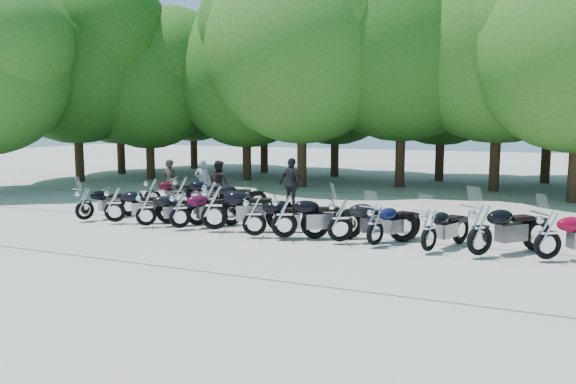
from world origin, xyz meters
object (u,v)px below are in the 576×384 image
at_px(motorcycle_4, 214,206).
at_px(motorcycle_6, 284,215).
at_px(motorcycle_2, 146,208).
at_px(motorcycle_13, 182,192).
at_px(motorcycle_12, 152,192).
at_px(motorcycle_9, 429,229).
at_px(rider_1, 219,183).
at_px(motorcycle_1, 114,203).
at_px(motorcycle_10, 480,228).
at_px(rider_3, 203,182).
at_px(motorcycle_5, 254,215).
at_px(motorcycle_0, 84,203).
at_px(rider_0, 170,183).
at_px(motorcycle_8, 375,224).
at_px(motorcycle_7, 340,219).
at_px(motorcycle_3, 180,209).
at_px(rider_2, 292,184).
at_px(motorcycle_11, 548,234).
at_px(motorcycle_14, 211,196).

xyz_separation_m(motorcycle_4, motorcycle_6, (2.18, -0.18, -0.07)).
bearing_deg(motorcycle_6, motorcycle_2, 61.88).
bearing_deg(motorcycle_13, motorcycle_12, 66.57).
relative_size(motorcycle_9, rider_1, 1.25).
xyz_separation_m(motorcycle_1, motorcycle_4, (3.33, 0.14, 0.11)).
xyz_separation_m(motorcycle_10, rider_3, (-9.98, 4.43, 0.14)).
bearing_deg(motorcycle_5, motorcycle_13, 33.53).
relative_size(motorcycle_0, motorcycle_9, 1.00).
distance_m(motorcycle_1, rider_0, 3.67).
height_order(motorcycle_1, motorcycle_8, motorcycle_1).
xyz_separation_m(motorcycle_4, rider_0, (-3.91, 3.48, 0.11)).
bearing_deg(rider_1, motorcycle_7, 169.27).
height_order(motorcycle_7, motorcycle_13, motorcycle_13).
height_order(motorcycle_3, motorcycle_4, motorcycle_4).
bearing_deg(rider_3, motorcycle_12, 31.88).
distance_m(motorcycle_6, rider_0, 7.11).
bearing_deg(rider_2, motorcycle_11, 167.87).
distance_m(motorcycle_8, rider_2, 6.10).
bearing_deg(motorcycle_12, motorcycle_1, 150.31).
distance_m(rider_1, rider_2, 2.69).
relative_size(motorcycle_6, motorcycle_14, 1.09).
bearing_deg(motorcycle_1, motorcycle_7, -116.01).
distance_m(motorcycle_0, motorcycle_13, 3.30).
bearing_deg(rider_2, motorcycle_5, 118.41).
distance_m(motorcycle_13, rider_0, 1.24).
bearing_deg(motorcycle_6, motorcycle_12, 36.50).
xyz_separation_m(motorcycle_2, motorcycle_9, (7.94, 0.06, 0.01)).
bearing_deg(motorcycle_7, motorcycle_8, -122.34).
height_order(motorcycle_1, rider_0, rider_0).
height_order(motorcycle_1, motorcycle_6, motorcycle_6).
bearing_deg(motorcycle_0, motorcycle_6, -158.26).
relative_size(motorcycle_2, rider_1, 1.24).
height_order(motorcycle_1, rider_2, rider_2).
distance_m(motorcycle_8, motorcycle_10, 2.41).
xyz_separation_m(motorcycle_6, motorcycle_13, (-5.11, 2.93, -0.00)).
xyz_separation_m(motorcycle_5, motorcycle_8, (3.16, 0.21, -0.04)).
distance_m(motorcycle_7, rider_3, 7.96).
relative_size(motorcycle_7, motorcycle_11, 1.02).
relative_size(motorcycle_13, motorcycle_14, 1.08).
distance_m(motorcycle_6, motorcycle_8, 2.34).
distance_m(motorcycle_11, rider_1, 11.31).
xyz_separation_m(motorcycle_6, motorcycle_10, (4.75, 0.02, 0.02)).
relative_size(motorcycle_13, rider_1, 1.40).
distance_m(motorcycle_1, motorcycle_2, 1.21).
xyz_separation_m(motorcycle_3, motorcycle_14, (-0.63, 2.69, -0.01)).
xyz_separation_m(motorcycle_9, motorcycle_11, (2.49, 0.23, 0.04)).
distance_m(motorcycle_2, rider_1, 4.32).
bearing_deg(motorcycle_11, motorcycle_14, 43.32).
relative_size(motorcycle_13, rider_3, 1.40).
bearing_deg(rider_3, motorcycle_13, 72.86).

